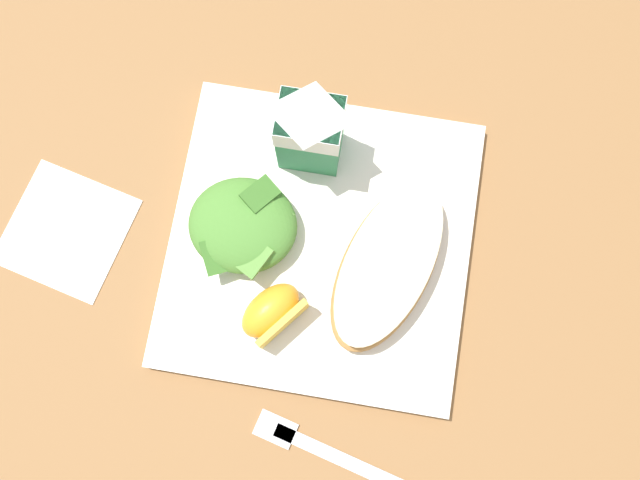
{
  "coord_description": "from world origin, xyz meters",
  "views": [
    {
      "loc": [
        0.02,
        -0.12,
        0.64
      ],
      "look_at": [
        0.0,
        0.0,
        0.03
      ],
      "focal_mm": 38.4,
      "sensor_mm": 36.0,
      "label": 1
    }
  ],
  "objects_px": {
    "cheesy_pizza_bread": "(388,265)",
    "milk_carton": "(310,128)",
    "white_plate": "(320,244)",
    "orange_wedge_front": "(272,312)",
    "paper_napkin": "(66,231)",
    "green_salad_pile": "(243,227)",
    "metal_fork": "(336,457)"
  },
  "relations": [
    {
      "from": "green_salad_pile",
      "to": "orange_wedge_front",
      "type": "xyz_separation_m",
      "value": [
        0.04,
        -0.07,
        -0.0
      ]
    },
    {
      "from": "orange_wedge_front",
      "to": "green_salad_pile",
      "type": "bearing_deg",
      "value": 119.08
    },
    {
      "from": "white_plate",
      "to": "green_salad_pile",
      "type": "height_order",
      "value": "green_salad_pile"
    },
    {
      "from": "cheesy_pizza_bread",
      "to": "green_salad_pile",
      "type": "relative_size",
      "value": 1.86
    },
    {
      "from": "cheesy_pizza_bread",
      "to": "metal_fork",
      "type": "relative_size",
      "value": 1.0
    },
    {
      "from": "paper_napkin",
      "to": "metal_fork",
      "type": "bearing_deg",
      "value": -29.39
    },
    {
      "from": "white_plate",
      "to": "paper_napkin",
      "type": "relative_size",
      "value": 2.55
    },
    {
      "from": "milk_carton",
      "to": "orange_wedge_front",
      "type": "xyz_separation_m",
      "value": [
        -0.01,
        -0.16,
        -0.04
      ]
    },
    {
      "from": "white_plate",
      "to": "metal_fork",
      "type": "distance_m",
      "value": 0.19
    },
    {
      "from": "milk_carton",
      "to": "metal_fork",
      "type": "height_order",
      "value": "milk_carton"
    },
    {
      "from": "white_plate",
      "to": "orange_wedge_front",
      "type": "height_order",
      "value": "orange_wedge_front"
    },
    {
      "from": "milk_carton",
      "to": "paper_napkin",
      "type": "relative_size",
      "value": 1.0
    },
    {
      "from": "paper_napkin",
      "to": "metal_fork",
      "type": "relative_size",
      "value": 0.59
    },
    {
      "from": "cheesy_pizza_bread",
      "to": "metal_fork",
      "type": "xyz_separation_m",
      "value": [
        -0.02,
        -0.18,
        -0.03
      ]
    },
    {
      "from": "cheesy_pizza_bread",
      "to": "paper_napkin",
      "type": "xyz_separation_m",
      "value": [
        -0.31,
        -0.01,
        -0.03
      ]
    },
    {
      "from": "cheesy_pizza_bread",
      "to": "metal_fork",
      "type": "bearing_deg",
      "value": -95.96
    },
    {
      "from": "milk_carton",
      "to": "orange_wedge_front",
      "type": "distance_m",
      "value": 0.17
    },
    {
      "from": "milk_carton",
      "to": "metal_fork",
      "type": "xyz_separation_m",
      "value": [
        0.07,
        -0.28,
        -0.07
      ]
    },
    {
      "from": "milk_carton",
      "to": "green_salad_pile",
      "type": "bearing_deg",
      "value": -118.27
    },
    {
      "from": "white_plate",
      "to": "cheesy_pizza_bread",
      "type": "bearing_deg",
      "value": -12.29
    },
    {
      "from": "cheesy_pizza_bread",
      "to": "green_salad_pile",
      "type": "xyz_separation_m",
      "value": [
        -0.14,
        0.01,
        0.0
      ]
    },
    {
      "from": "milk_carton",
      "to": "white_plate",
      "type": "bearing_deg",
      "value": -75.06
    },
    {
      "from": "cheesy_pizza_bread",
      "to": "metal_fork",
      "type": "height_order",
      "value": "cheesy_pizza_bread"
    },
    {
      "from": "orange_wedge_front",
      "to": "paper_napkin",
      "type": "xyz_separation_m",
      "value": [
        -0.21,
        0.05,
        -0.03
      ]
    },
    {
      "from": "cheesy_pizza_bread",
      "to": "milk_carton",
      "type": "height_order",
      "value": "milk_carton"
    },
    {
      "from": "milk_carton",
      "to": "metal_fork",
      "type": "distance_m",
      "value": 0.29
    },
    {
      "from": "white_plate",
      "to": "paper_napkin",
      "type": "height_order",
      "value": "white_plate"
    },
    {
      "from": "cheesy_pizza_bread",
      "to": "orange_wedge_front",
      "type": "bearing_deg",
      "value": -148.09
    },
    {
      "from": "white_plate",
      "to": "orange_wedge_front",
      "type": "bearing_deg",
      "value": -112.91
    },
    {
      "from": "white_plate",
      "to": "green_salad_pile",
      "type": "bearing_deg",
      "value": -178.8
    },
    {
      "from": "metal_fork",
      "to": "paper_napkin",
      "type": "bearing_deg",
      "value": 150.61
    },
    {
      "from": "orange_wedge_front",
      "to": "milk_carton",
      "type": "bearing_deg",
      "value": 87.25
    }
  ]
}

